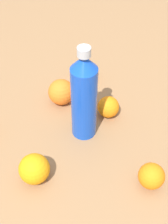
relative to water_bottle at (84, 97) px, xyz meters
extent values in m
plane|color=olive|center=(-0.04, -0.03, -0.14)|extent=(2.40, 2.40, 0.00)
cylinder|color=blue|center=(0.00, 0.00, -0.02)|extent=(0.07, 0.07, 0.23)
cone|color=blue|center=(0.00, 0.00, 0.11)|extent=(0.07, 0.07, 0.04)
cylinder|color=#B2B7BF|center=(0.00, 0.00, 0.14)|extent=(0.03, 0.03, 0.02)
sphere|color=orange|center=(-0.20, 0.01, -0.10)|extent=(0.08, 0.08, 0.08)
sphere|color=orange|center=(0.06, 0.13, -0.10)|extent=(0.08, 0.08, 0.08)
sphere|color=orange|center=(-0.05, -0.24, -0.10)|extent=(0.07, 0.07, 0.07)
sphere|color=orange|center=(0.21, 0.13, -0.11)|extent=(0.06, 0.06, 0.06)
sphere|color=orange|center=(0.10, -0.02, -0.10)|extent=(0.07, 0.07, 0.07)
camera|label=1|loc=(-0.51, -0.35, 0.57)|focal=51.25mm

